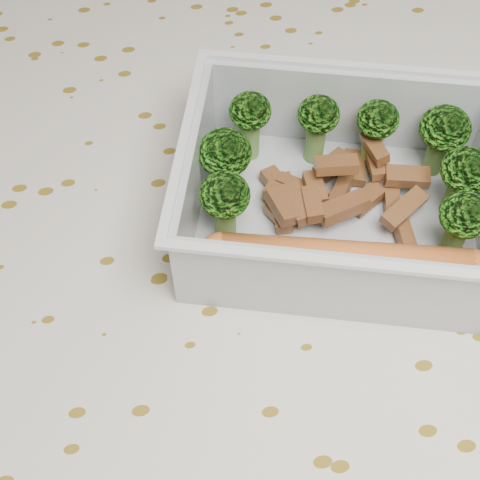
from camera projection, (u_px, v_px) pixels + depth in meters
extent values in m
cube|color=brown|center=(252.00, 283.00, 0.42)|extent=(1.40, 0.90, 0.04)
cube|color=silver|center=(252.00, 263.00, 0.40)|extent=(1.46, 0.96, 0.01)
cube|color=silver|center=(336.00, 220.00, 0.41)|extent=(0.21, 0.18, 0.00)
cube|color=silver|center=(346.00, 109.00, 0.42)|extent=(0.17, 0.05, 0.06)
cube|color=silver|center=(338.00, 286.00, 0.35)|extent=(0.17, 0.05, 0.06)
cube|color=silver|center=(195.00, 175.00, 0.39)|extent=(0.04, 0.12, 0.06)
cube|color=silver|center=(353.00, 66.00, 0.40)|extent=(0.18, 0.06, 0.00)
cube|color=silver|center=(346.00, 263.00, 0.32)|extent=(0.18, 0.06, 0.00)
cube|color=silver|center=(184.00, 139.00, 0.37)|extent=(0.04, 0.13, 0.00)
cylinder|color=#608C3F|center=(250.00, 138.00, 0.43)|extent=(0.02, 0.02, 0.03)
ellipsoid|color=#40911C|center=(250.00, 111.00, 0.41)|extent=(0.03, 0.03, 0.02)
cylinder|color=#608C3F|center=(315.00, 141.00, 0.43)|extent=(0.02, 0.02, 0.03)
ellipsoid|color=#40911C|center=(319.00, 114.00, 0.41)|extent=(0.03, 0.03, 0.02)
cylinder|color=#608C3F|center=(372.00, 146.00, 0.42)|extent=(0.02, 0.02, 0.03)
ellipsoid|color=#40911C|center=(378.00, 119.00, 0.40)|extent=(0.03, 0.03, 0.02)
cylinder|color=#608C3F|center=(435.00, 155.00, 0.42)|extent=(0.02, 0.02, 0.03)
ellipsoid|color=#40911C|center=(445.00, 128.00, 0.40)|extent=(0.03, 0.03, 0.03)
cylinder|color=#608C3F|center=(226.00, 179.00, 0.41)|extent=(0.02, 0.02, 0.03)
ellipsoid|color=#40911C|center=(225.00, 153.00, 0.39)|extent=(0.03, 0.03, 0.03)
cylinder|color=#608C3F|center=(455.00, 196.00, 0.40)|extent=(0.02, 0.02, 0.03)
ellipsoid|color=#40911C|center=(466.00, 170.00, 0.38)|extent=(0.03, 0.03, 0.02)
cylinder|color=#608C3F|center=(226.00, 221.00, 0.39)|extent=(0.02, 0.02, 0.03)
ellipsoid|color=#40911C|center=(225.00, 195.00, 0.37)|extent=(0.03, 0.03, 0.02)
cylinder|color=#608C3F|center=(453.00, 240.00, 0.38)|extent=(0.02, 0.02, 0.03)
ellipsoid|color=#40911C|center=(465.00, 215.00, 0.36)|extent=(0.03, 0.03, 0.02)
cube|color=brown|center=(404.00, 209.00, 0.40)|extent=(0.03, 0.03, 0.01)
cube|color=brown|center=(297.00, 192.00, 0.41)|extent=(0.03, 0.01, 0.01)
cube|color=brown|center=(402.00, 228.00, 0.40)|extent=(0.01, 0.03, 0.01)
cube|color=brown|center=(392.00, 203.00, 0.41)|extent=(0.02, 0.03, 0.01)
cube|color=brown|center=(286.00, 197.00, 0.41)|extent=(0.03, 0.03, 0.01)
cube|color=brown|center=(354.00, 167.00, 0.43)|extent=(0.02, 0.03, 0.01)
cube|color=brown|center=(289.00, 203.00, 0.41)|extent=(0.03, 0.02, 0.01)
cube|color=brown|center=(276.00, 183.00, 0.42)|extent=(0.02, 0.02, 0.01)
cube|color=brown|center=(337.00, 165.00, 0.40)|extent=(0.03, 0.02, 0.01)
cube|color=brown|center=(298.00, 204.00, 0.40)|extent=(0.02, 0.03, 0.01)
cube|color=brown|center=(367.00, 198.00, 0.41)|extent=(0.03, 0.02, 0.01)
cube|color=brown|center=(343.00, 208.00, 0.40)|extent=(0.03, 0.02, 0.01)
cube|color=brown|center=(332.00, 165.00, 0.43)|extent=(0.03, 0.02, 0.01)
cube|color=brown|center=(313.00, 204.00, 0.39)|extent=(0.01, 0.02, 0.01)
cube|color=brown|center=(344.00, 185.00, 0.42)|extent=(0.03, 0.03, 0.01)
cube|color=brown|center=(375.00, 148.00, 0.41)|extent=(0.01, 0.02, 0.01)
cube|color=brown|center=(407.00, 177.00, 0.41)|extent=(0.03, 0.02, 0.01)
cube|color=brown|center=(282.00, 210.00, 0.40)|extent=(0.01, 0.03, 0.01)
cube|color=brown|center=(315.00, 188.00, 0.40)|extent=(0.01, 0.02, 0.01)
cube|color=brown|center=(376.00, 159.00, 0.42)|extent=(0.01, 0.03, 0.01)
cube|color=brown|center=(282.00, 207.00, 0.39)|extent=(0.02, 0.03, 0.01)
cube|color=brown|center=(302.00, 189.00, 0.41)|extent=(0.03, 0.03, 0.01)
cube|color=brown|center=(286.00, 194.00, 0.41)|extent=(0.01, 0.03, 0.01)
cylinder|color=#CE662B|center=(344.00, 261.00, 0.37)|extent=(0.14, 0.06, 0.02)
sphere|color=#CE662B|center=(471.00, 270.00, 0.37)|extent=(0.02, 0.02, 0.02)
sphere|color=#CE662B|center=(220.00, 253.00, 0.38)|extent=(0.02, 0.02, 0.02)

